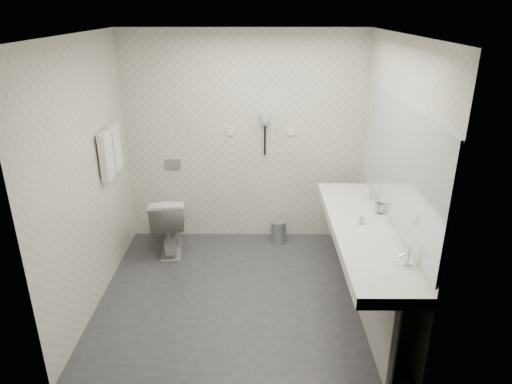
{
  "coord_description": "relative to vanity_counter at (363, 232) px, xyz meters",
  "views": [
    {
      "loc": [
        0.17,
        -3.95,
        2.72
      ],
      "look_at": [
        0.15,
        0.15,
        1.05
      ],
      "focal_mm": 32.28,
      "sensor_mm": 36.0,
      "label": 1
    }
  ],
  "objects": [
    {
      "name": "faucet_near",
      "position": [
        0.19,
        -0.65,
        0.12
      ],
      "size": [
        0.04,
        0.04,
        0.15
      ],
      "primitive_type": "cylinder",
      "color": "silver",
      "rests_on": "vanity_counter"
    },
    {
      "name": "dryer_cord",
      "position": [
        -0.88,
        1.46,
        0.45
      ],
      "size": [
        0.02,
        0.02,
        0.35
      ],
      "primitive_type": "cylinder",
      "color": "black",
      "rests_on": "dryer_cradle"
    },
    {
      "name": "mirror",
      "position": [
        0.26,
        0.0,
        0.65
      ],
      "size": [
        0.02,
        2.2,
        1.05
      ],
      "primitive_type": "cube",
      "color": "#B2BCC6",
      "rests_on": "wall_right"
    },
    {
      "name": "ceiling",
      "position": [
        -1.12,
        0.2,
        1.7
      ],
      "size": [
        2.8,
        2.8,
        0.0
      ],
      "primitive_type": "plane",
      "rotation": [
        3.14,
        0.0,
        0.0
      ],
      "color": "silver",
      "rests_on": "wall_back"
    },
    {
      "name": "towel_near",
      "position": [
        -2.46,
        0.61,
        0.53
      ],
      "size": [
        0.07,
        0.24,
        0.48
      ],
      "primitive_type": "cube",
      "color": "silver",
      "rests_on": "towel_rail"
    },
    {
      "name": "glass_left",
      "position": [
        0.21,
        0.31,
        0.1
      ],
      "size": [
        0.07,
        0.07,
        0.1
      ],
      "primitive_type": "cylinder",
      "rotation": [
        0.0,
        0.0,
        -0.17
      ],
      "color": "silver",
      "rests_on": "vanity_counter"
    },
    {
      "name": "toilet",
      "position": [
        -2.0,
        1.09,
        -0.44
      ],
      "size": [
        0.49,
        0.75,
        0.72
      ],
      "primitive_type": "imported",
      "rotation": [
        0.0,
        0.0,
        3.27
      ],
      "color": "silver",
      "rests_on": "floor"
    },
    {
      "name": "wall_front",
      "position": [
        -1.12,
        -1.1,
        0.45
      ],
      "size": [
        2.8,
        0.0,
        2.8
      ],
      "primitive_type": "plane",
      "rotation": [
        -1.57,
        0.0,
        0.0
      ],
      "color": "beige",
      "rests_on": "floor"
    },
    {
      "name": "faucet_far",
      "position": [
        0.19,
        0.65,
        0.12
      ],
      "size": [
        0.04,
        0.04,
        0.15
      ],
      "primitive_type": "cylinder",
      "color": "silver",
      "rests_on": "vanity_counter"
    },
    {
      "name": "glass_right",
      "position": [
        0.23,
        0.3,
        0.1
      ],
      "size": [
        0.06,
        0.06,
        0.1
      ],
      "primitive_type": "cylinder",
      "rotation": [
        0.0,
        0.0,
        0.08
      ],
      "color": "silver",
      "rests_on": "vanity_counter"
    },
    {
      "name": "dryer_barrel",
      "position": [
        -0.88,
        1.4,
        0.73
      ],
      "size": [
        0.08,
        0.14,
        0.08
      ],
      "primitive_type": "cylinder",
      "rotation": [
        1.57,
        0.0,
        0.0
      ],
      "color": "#989A9E",
      "rests_on": "dryer_cradle"
    },
    {
      "name": "pedal_bin",
      "position": [
        -0.7,
        1.3,
        -0.67
      ],
      "size": [
        0.22,
        0.22,
        0.27
      ],
      "primitive_type": "cylinder",
      "rotation": [
        0.0,
        0.0,
        -0.19
      ],
      "color": "#B2B5BA",
      "rests_on": "floor"
    },
    {
      "name": "vanity_post_near",
      "position": [
        0.05,
        -1.04,
        -0.42
      ],
      "size": [
        0.06,
        0.06,
        0.75
      ],
      "primitive_type": "cylinder",
      "color": "silver",
      "rests_on": "floor"
    },
    {
      "name": "switch_plate_b",
      "position": [
        -0.57,
        1.49,
        0.55
      ],
      "size": [
        0.09,
        0.02,
        0.09
      ],
      "primitive_type": "cube",
      "color": "silver",
      "rests_on": "wall_back"
    },
    {
      "name": "towel_far",
      "position": [
        -2.46,
        0.89,
        0.53
      ],
      "size": [
        0.07,
        0.24,
        0.48
      ],
      "primitive_type": "cube",
      "color": "silver",
      "rests_on": "towel_rail"
    },
    {
      "name": "switch_plate_a",
      "position": [
        -1.27,
        1.49,
        0.55
      ],
      "size": [
        0.09,
        0.02,
        0.09
      ],
      "primitive_type": "cube",
      "color": "silver",
      "rests_on": "wall_back"
    },
    {
      "name": "vanity_post_far",
      "position": [
        0.05,
        1.04,
        -0.42
      ],
      "size": [
        0.06,
        0.06,
        0.75
      ],
      "primitive_type": "cylinder",
      "color": "silver",
      "rests_on": "floor"
    },
    {
      "name": "dryer_cradle",
      "position": [
        -0.88,
        1.47,
        0.7
      ],
      "size": [
        0.1,
        0.04,
        0.14
      ],
      "primitive_type": "cube",
      "color": "#989A9E",
      "rests_on": "wall_back"
    },
    {
      "name": "flush_plate",
      "position": [
        -1.98,
        1.49,
        0.15
      ],
      "size": [
        0.18,
        0.02,
        0.12
      ],
      "primitive_type": "cube",
      "color": "#B2B5BA",
      "rests_on": "wall_back"
    },
    {
      "name": "bin_lid",
      "position": [
        -0.7,
        1.3,
        -0.52
      ],
      "size": [
        0.19,
        0.19,
        0.02
      ],
      "primitive_type": "cylinder",
      "color": "#B2B5BA",
      "rests_on": "pedal_bin"
    },
    {
      "name": "vanity_counter",
      "position": [
        0.0,
        0.0,
        0.0
      ],
      "size": [
        0.55,
        2.2,
        0.1
      ],
      "primitive_type": "cube",
      "color": "silver",
      "rests_on": "floor"
    },
    {
      "name": "wall_back",
      "position": [
        -1.12,
        1.5,
        0.45
      ],
      "size": [
        2.8,
        0.0,
        2.8
      ],
      "primitive_type": "plane",
      "rotation": [
        1.57,
        0.0,
        0.0
      ],
      "color": "beige",
      "rests_on": "floor"
    },
    {
      "name": "soap_bottle_a",
      "position": [
        -0.01,
        0.07,
        0.1
      ],
      "size": [
        0.06,
        0.06,
        0.11
      ],
      "primitive_type": "imported",
      "rotation": [
        0.0,
        0.0,
        0.2
      ],
      "color": "white",
      "rests_on": "vanity_counter"
    },
    {
      "name": "wall_left",
      "position": [
        -2.52,
        0.2,
        0.45
      ],
      "size": [
        0.0,
        2.6,
        2.6
      ],
      "primitive_type": "plane",
      "rotation": [
        1.57,
        0.0,
        1.57
      ],
      "color": "beige",
      "rests_on": "floor"
    },
    {
      "name": "vanity_panel",
      "position": [
        0.02,
        0.0,
        -0.42
      ],
      "size": [
        0.03,
        2.15,
        0.75
      ],
      "primitive_type": "cube",
      "color": "#9C9894",
      "rests_on": "floor"
    },
    {
      "name": "basin_far",
      "position": [
        0.0,
        0.65,
        0.04
      ],
      "size": [
        0.4,
        0.31,
        0.05
      ],
      "primitive_type": "ellipsoid",
      "color": "silver",
      "rests_on": "vanity_counter"
    },
    {
      "name": "towel_rail",
      "position": [
        -2.47,
        0.75,
        0.75
      ],
      "size": [
        0.02,
        0.62,
        0.02
      ],
      "primitive_type": "cylinder",
      "rotation": [
        1.57,
        0.0,
        0.0
      ],
      "color": "silver",
      "rests_on": "wall_left"
    },
    {
      "name": "wall_right",
      "position": [
        0.27,
        0.2,
        0.45
      ],
      "size": [
        0.0,
        2.6,
        2.6
      ],
      "primitive_type": "plane",
      "rotation": [
        1.57,
        0.0,
        -1.57
      ],
      "color": "beige",
      "rests_on": "floor"
    },
    {
      "name": "basin_near",
      "position": [
        0.0,
        -0.65,
        0.04
      ],
      "size": [
        0.4,
        0.31,
        0.05
      ],
      "primitive_type": "ellipsoid",
      "color": "silver",
      "rests_on": "vanity_counter"
    },
    {
      "name": "floor",
      "position": [
        -1.12,
        0.2,
        -0.8
      ],
      "size": [
        2.8,
        2.8,
        0.0
      ],
      "primitive_type": "plane",
      "color": "#2C2C32",
      "rests_on": "ground"
    }
  ]
}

